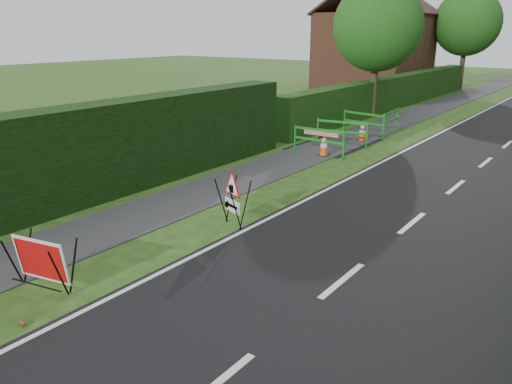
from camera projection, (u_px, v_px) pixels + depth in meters
The scene contains 17 objects.
ground at pixel (202, 264), 9.63m from camera, with size 120.00×120.00×0.00m, color #214012.
footpath at pixel (485, 89), 38.02m from camera, with size 2.00×90.00×0.02m, color #2D2D30.
hedge_west_near at pixel (54, 211), 12.47m from camera, with size 1.10×18.00×2.50m, color black.
hedge_west_far at pixel (394, 107), 29.25m from camera, with size 1.00×24.00×1.80m, color #14380F.
house_west at pixel (374, 50), 37.29m from camera, with size 7.50×7.40×7.88m.
tree_nw at pixel (378, 26), 24.58m from camera, with size 4.40×4.40×6.70m.
tree_fw at pixel (467, 23), 36.68m from camera, with size 4.80×4.80×7.24m.
red_rect_sign at pixel (41, 261), 8.54m from camera, with size 1.21×0.89×0.94m.
triangle_sign at pixel (232, 194), 11.28m from camera, with size 0.96×0.96×1.10m.
traffic_cone_3 at pixel (324, 145), 17.82m from camera, with size 0.38×0.38×0.79m.
traffic_cone_4 at pixel (362, 131), 20.22m from camera, with size 0.38×0.38×0.79m.
ped_barrier_0 at pixel (319, 138), 17.82m from camera, with size 2.06×0.36×1.00m.
ped_barrier_1 at pixel (342, 130), 19.34m from camera, with size 2.09×0.66×1.00m.
ped_barrier_2 at pixel (364, 121), 21.26m from camera, with size 2.09×0.67×1.00m.
ped_barrier_3 at pixel (391, 119), 21.66m from camera, with size 0.54×2.08×1.00m.
redwhite_plank at pixel (321, 144), 19.84m from camera, with size 1.50×0.04×0.25m, color red.
litter_can at pixel (23, 326), 7.63m from camera, with size 0.07×0.07×0.12m, color #BF7F4C.
Camera 1 is at (6.05, -6.37, 4.30)m, focal length 35.00 mm.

